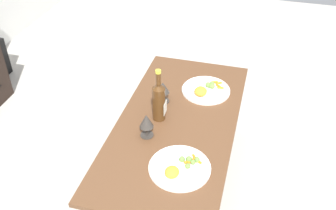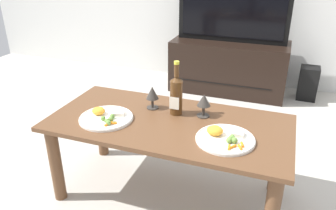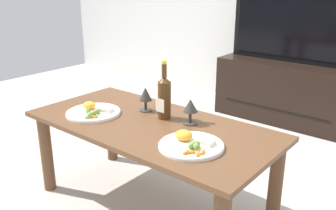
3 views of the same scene
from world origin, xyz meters
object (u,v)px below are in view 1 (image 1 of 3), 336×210
at_px(dinner_plate_left, 179,167).
at_px(dinner_plate_right, 205,89).
at_px(wine_bottle, 159,100).
at_px(goblet_right, 163,89).
at_px(dining_table, 177,134).
at_px(goblet_left, 146,122).

relative_size(dinner_plate_left, dinner_plate_right, 1.02).
bearing_deg(dinner_plate_left, wine_bottle, 30.36).
height_order(wine_bottle, goblet_right, wine_bottle).
height_order(dining_table, goblet_left, goblet_left).
bearing_deg(dining_table, dinner_plate_right, -16.25).
bearing_deg(dining_table, goblet_left, 139.65).
xyz_separation_m(dining_table, dinner_plate_left, (-0.34, -0.10, 0.10)).
bearing_deg(dinner_plate_left, goblet_right, 24.05).
bearing_deg(goblet_left, dining_table, -40.35).
height_order(wine_bottle, dinner_plate_right, wine_bottle).
bearing_deg(dinner_plate_right, wine_bottle, 148.19).
xyz_separation_m(dining_table, goblet_right, (0.16, 0.13, 0.18)).
relative_size(wine_bottle, dinner_plate_right, 1.07).
distance_m(goblet_right, dinner_plate_left, 0.55).
relative_size(dining_table, dinner_plate_left, 4.43).
height_order(goblet_right, dinner_plate_right, goblet_right).
xyz_separation_m(wine_bottle, dinner_plate_left, (-0.34, -0.20, -0.11)).
bearing_deg(wine_bottle, goblet_left, 172.16).
bearing_deg(goblet_left, dinner_plate_right, -24.86).
bearing_deg(goblet_right, dining_table, -142.64).
relative_size(dining_table, wine_bottle, 4.23).
bearing_deg(goblet_left, dinner_plate_left, -130.20).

